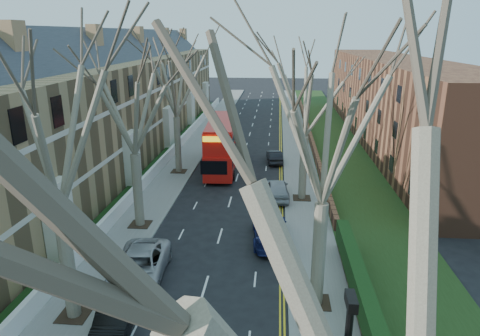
# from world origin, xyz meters

# --- Properties ---
(pavement_left) EXTENTS (3.00, 102.00, 0.12)m
(pavement_left) POSITION_xyz_m (-6.00, 39.00, 0.06)
(pavement_left) COLOR slate
(pavement_left) RESTS_ON ground
(pavement_right) EXTENTS (3.00, 102.00, 0.12)m
(pavement_right) POSITION_xyz_m (6.00, 39.00, 0.06)
(pavement_right) COLOR slate
(pavement_right) RESTS_ON ground
(terrace_left) EXTENTS (9.70, 78.00, 13.60)m
(terrace_left) POSITION_xyz_m (-13.65, 31.00, 5.53)
(terrace_left) COLOR #9B794E
(terrace_left) RESTS_ON ground
(flats_right) EXTENTS (13.97, 54.00, 10.00)m
(flats_right) POSITION_xyz_m (17.46, 43.00, 4.98)
(flats_right) COLOR brown
(flats_right) RESTS_ON ground
(front_wall_left) EXTENTS (0.30, 78.00, 1.00)m
(front_wall_left) POSITION_xyz_m (-7.65, 31.00, 0.62)
(front_wall_left) COLOR white
(front_wall_left) RESTS_ON ground
(grass_verge_right) EXTENTS (6.00, 102.00, 0.06)m
(grass_verge_right) POSITION_xyz_m (10.50, 39.00, 0.15)
(grass_verge_right) COLOR #1E3312
(grass_verge_right) RESTS_ON ground
(tree_left_mid) EXTENTS (10.50, 10.50, 14.71)m
(tree_left_mid) POSITION_xyz_m (-5.70, 6.00, 9.56)
(tree_left_mid) COLOR #685A4A
(tree_left_mid) RESTS_ON ground
(tree_left_far) EXTENTS (10.15, 10.15, 14.22)m
(tree_left_far) POSITION_xyz_m (-5.70, 16.00, 9.24)
(tree_left_far) COLOR #685A4A
(tree_left_far) RESTS_ON ground
(tree_left_dist) EXTENTS (10.50, 10.50, 14.71)m
(tree_left_dist) POSITION_xyz_m (-5.70, 28.00, 9.56)
(tree_left_dist) COLOR #685A4A
(tree_left_dist) RESTS_ON ground
(tree_right_near) EXTENTS (10.85, 10.85, 15.20)m
(tree_right_near) POSITION_xyz_m (5.70, -6.00, 9.86)
(tree_right_near) COLOR #685A4A
(tree_right_near) RESTS_ON ground
(tree_right_mid) EXTENTS (10.50, 10.50, 14.71)m
(tree_right_mid) POSITION_xyz_m (5.70, 8.00, 9.56)
(tree_right_mid) COLOR #685A4A
(tree_right_mid) RESTS_ON ground
(tree_right_far) EXTENTS (10.15, 10.15, 14.22)m
(tree_right_far) POSITION_xyz_m (5.70, 22.00, 9.24)
(tree_right_far) COLOR #685A4A
(tree_right_far) RESTS_ON ground
(double_decker_bus) EXTENTS (3.28, 11.38, 4.70)m
(double_decker_bus) POSITION_xyz_m (-1.74, 29.81, 2.31)
(double_decker_bus) COLOR red
(double_decker_bus) RESTS_ON ground
(car_left_mid) EXTENTS (1.84, 4.37, 1.40)m
(car_left_mid) POSITION_xyz_m (-3.34, 5.16, 0.70)
(car_left_mid) COLOR black
(car_left_mid) RESTS_ON ground
(car_left_far) EXTENTS (3.08, 5.98, 1.61)m
(car_left_far) POSITION_xyz_m (-3.61, 9.38, 0.81)
(car_left_far) COLOR #A0A1A5
(car_left_far) RESTS_ON ground
(car_right_near) EXTENTS (2.55, 5.55, 1.57)m
(car_right_near) POSITION_xyz_m (3.29, 14.63, 0.79)
(car_right_near) COLOR navy
(car_right_near) RESTS_ON ground
(car_right_mid) EXTENTS (2.18, 4.71, 1.56)m
(car_right_mid) POSITION_xyz_m (3.70, 22.17, 0.78)
(car_right_mid) COLOR #919399
(car_right_mid) RESTS_ON ground
(car_right_far) EXTENTS (1.80, 4.03, 1.28)m
(car_right_far) POSITION_xyz_m (3.38, 32.17, 0.64)
(car_right_far) COLOR black
(car_right_far) RESTS_ON ground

